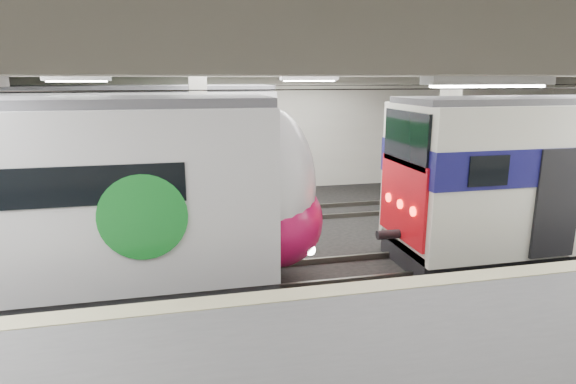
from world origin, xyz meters
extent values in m
cube|color=black|center=(0.00, 0.00, -0.05)|extent=(36.00, 24.00, 0.10)
cube|color=silver|center=(0.00, 0.00, 5.55)|extent=(36.00, 24.00, 0.20)
cube|color=beige|center=(0.00, 10.00, 2.75)|extent=(30.00, 0.10, 5.50)
cube|color=beige|center=(0.00, -3.25, 1.11)|extent=(30.00, 0.50, 0.02)
cube|color=beige|center=(-3.00, 3.00, 2.75)|extent=(0.50, 0.50, 5.50)
cube|color=beige|center=(5.00, 3.00, 2.75)|extent=(0.50, 0.50, 5.50)
cube|color=beige|center=(0.00, 0.00, 5.25)|extent=(30.00, 18.00, 0.50)
cube|color=#59544C|center=(0.00, 0.00, 0.08)|extent=(30.00, 1.52, 0.16)
cube|color=#59544C|center=(0.00, 5.50, 0.08)|extent=(30.00, 1.52, 0.16)
cylinder|color=black|center=(0.00, 0.00, 4.70)|extent=(30.00, 0.03, 0.03)
cylinder|color=black|center=(0.00, 5.50, 4.70)|extent=(30.00, 0.03, 0.03)
cube|color=white|center=(0.00, -2.00, 4.92)|extent=(26.00, 8.40, 0.12)
ellipsoid|color=silver|center=(-1.55, 0.00, 2.43)|extent=(2.28, 2.82, 3.79)
ellipsoid|color=#BA0F49|center=(-1.43, 0.00, 1.58)|extent=(2.42, 2.88, 2.32)
cylinder|color=#18842A|center=(-4.39, -1.47, 2.24)|extent=(1.78, 0.06, 1.78)
cube|color=red|center=(2.00, 0.00, 1.87)|extent=(0.08, 2.50, 2.10)
cube|color=black|center=(2.00, 0.00, 3.48)|extent=(0.08, 2.35, 1.37)
cube|color=silver|center=(-7.94, 5.50, 2.52)|extent=(14.91, 3.17, 4.04)
cube|color=#18842A|center=(-7.94, 5.50, 3.05)|extent=(14.96, 3.24, 0.85)
cube|color=#4C4C51|center=(-7.94, 5.50, 4.64)|extent=(14.91, 2.64, 0.16)
cube|color=black|center=(-7.94, 5.50, 0.30)|extent=(14.91, 2.86, 0.60)
camera|label=1|loc=(-3.61, -11.16, 4.99)|focal=30.00mm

